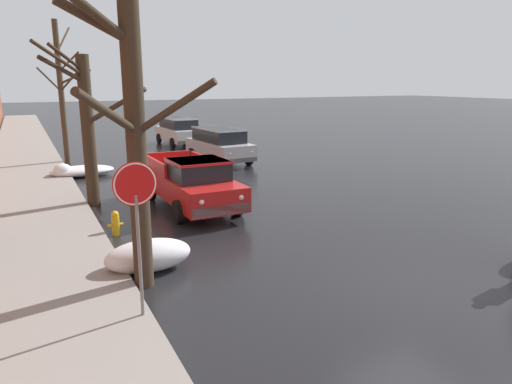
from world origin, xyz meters
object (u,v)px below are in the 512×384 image
(bare_tree_at_the_corner, at_px, (133,110))
(bare_tree_mid_block, at_px, (62,91))
(suv_white_parked_kerbside_mid, at_px, (179,130))
(stop_sign_at_corner, at_px, (136,200))
(pickup_truck_red_approaching_near_lane, at_px, (192,183))
(fire_hydrant, at_px, (116,223))
(bare_tree_second_along_sidewalk, at_px, (88,126))
(suv_silver_parked_kerbside_close, at_px, (219,144))

(bare_tree_at_the_corner, relative_size, bare_tree_mid_block, 0.99)
(bare_tree_at_the_corner, distance_m, suv_white_parked_kerbside_mid, 22.69)
(stop_sign_at_corner, bearing_deg, pickup_truck_red_approaching_near_lane, 64.23)
(pickup_truck_red_approaching_near_lane, xyz_separation_m, stop_sign_at_corner, (-3.35, -6.93, 1.38))
(fire_hydrant, bearing_deg, bare_tree_second_along_sidewalk, 91.32)
(pickup_truck_red_approaching_near_lane, xyz_separation_m, suv_silver_parked_kerbside_close, (4.23, 7.92, 0.11))
(bare_tree_second_along_sidewalk, height_order, fire_hydrant, bare_tree_second_along_sidewalk)
(pickup_truck_red_approaching_near_lane, relative_size, suv_silver_parked_kerbside_close, 1.12)
(bare_tree_second_along_sidewalk, height_order, stop_sign_at_corner, bare_tree_second_along_sidewalk)
(pickup_truck_red_approaching_near_lane, height_order, fire_hydrant, pickup_truck_red_approaching_near_lane)
(bare_tree_mid_block, relative_size, stop_sign_at_corner, 2.46)
(pickup_truck_red_approaching_near_lane, bearing_deg, bare_tree_second_along_sidewalk, 149.23)
(bare_tree_at_the_corner, distance_m, fire_hydrant, 4.96)
(bare_tree_second_along_sidewalk, bearing_deg, stop_sign_at_corner, -92.52)
(bare_tree_at_the_corner, height_order, pickup_truck_red_approaching_near_lane, bare_tree_at_the_corner)
(suv_silver_parked_kerbside_close, height_order, suv_white_parked_kerbside_mid, same)
(bare_tree_mid_block, bearing_deg, bare_tree_at_the_corner, -90.31)
(suv_white_parked_kerbside_mid, bearing_deg, bare_tree_second_along_sidewalk, -118.10)
(suv_silver_parked_kerbside_close, distance_m, stop_sign_at_corner, 16.72)
(bare_tree_at_the_corner, distance_m, bare_tree_mid_block, 16.74)
(suv_white_parked_kerbside_mid, bearing_deg, bare_tree_mid_block, -148.75)
(bare_tree_second_along_sidewalk, bearing_deg, pickup_truck_red_approaching_near_lane, -30.77)
(pickup_truck_red_approaching_near_lane, bearing_deg, bare_tree_at_the_corner, -118.66)
(pickup_truck_red_approaching_near_lane, relative_size, suv_white_parked_kerbside_mid, 1.13)
(stop_sign_at_corner, bearing_deg, bare_tree_second_along_sidewalk, 87.48)
(bare_tree_second_along_sidewalk, relative_size, suv_silver_parked_kerbside_close, 1.11)
(bare_tree_second_along_sidewalk, relative_size, fire_hydrant, 7.56)
(bare_tree_at_the_corner, distance_m, suv_silver_parked_kerbside_close, 15.49)
(suv_silver_parked_kerbside_close, distance_m, fire_hydrant, 12.06)
(bare_tree_at_the_corner, height_order, fire_hydrant, bare_tree_at_the_corner)
(bare_tree_at_the_corner, relative_size, bare_tree_second_along_sidewalk, 1.32)
(bare_tree_second_along_sidewalk, relative_size, stop_sign_at_corner, 1.84)
(suv_silver_parked_kerbside_close, bearing_deg, bare_tree_mid_block, 155.12)
(fire_hydrant, xyz_separation_m, stop_sign_at_corner, (-0.46, -5.13, 1.90))
(bare_tree_at_the_corner, xyz_separation_m, suv_silver_parked_kerbside_close, (7.24, 13.43, -2.67))
(suv_white_parked_kerbside_mid, bearing_deg, pickup_truck_red_approaching_near_lane, -105.95)
(fire_hydrant, bearing_deg, stop_sign_at_corner, -95.18)
(suv_silver_parked_kerbside_close, height_order, stop_sign_at_corner, stop_sign_at_corner)
(fire_hydrant, bearing_deg, bare_tree_mid_block, 90.16)
(suv_silver_parked_kerbside_close, height_order, fire_hydrant, suv_silver_parked_kerbside_close)
(bare_tree_mid_block, height_order, stop_sign_at_corner, bare_tree_mid_block)
(suv_silver_parked_kerbside_close, bearing_deg, bare_tree_second_along_sidewalk, -139.43)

